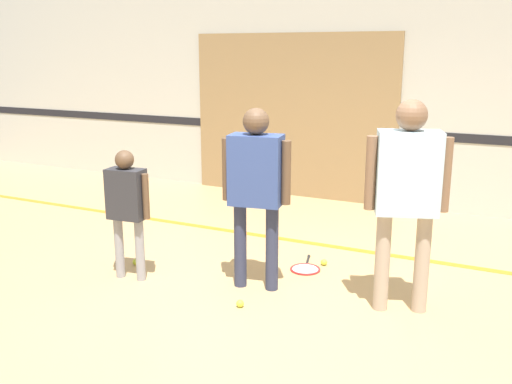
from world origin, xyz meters
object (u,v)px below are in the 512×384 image
person_student_right (407,184)px  racket_spare_on_floor (305,268)px  person_student_left (127,201)px  tennis_ball_near_instructor (240,304)px  tennis_ball_by_spare_racket (324,262)px  person_instructor (256,180)px  tennis_ball_stray_left (136,262)px

person_student_right → racket_spare_on_floor: person_student_right is taller
person_student_left → racket_spare_on_floor: bearing=27.5°
person_student_right → tennis_ball_near_instructor: 1.72m
tennis_ball_near_instructor → person_student_left: bearing=174.8°
tennis_ball_near_instructor → tennis_ball_by_spare_racket: bearing=75.4°
person_student_right → tennis_ball_by_spare_racket: bearing=-56.3°
person_student_left → tennis_ball_near_instructor: (1.25, -0.11, -0.74)m
person_instructor → person_student_right: person_student_right is taller
racket_spare_on_floor → tennis_ball_by_spare_racket: (0.13, 0.19, 0.02)m
person_instructor → tennis_ball_by_spare_racket: size_ratio=25.14×
person_student_right → racket_spare_on_floor: (-1.04, 0.51, -1.09)m
tennis_ball_by_spare_racket → tennis_ball_stray_left: same height
racket_spare_on_floor → tennis_ball_near_instructor: size_ratio=8.62×
racket_spare_on_floor → tennis_ball_stray_left: tennis_ball_stray_left is taller
person_instructor → person_student_left: bearing=-173.9°
racket_spare_on_floor → tennis_ball_stray_left: bearing=96.7°
tennis_ball_near_instructor → person_student_right: bearing=23.8°
tennis_ball_by_spare_racket → tennis_ball_stray_left: bearing=-154.5°
tennis_ball_near_instructor → person_instructor: bearing=98.0°
person_student_right → tennis_ball_near_instructor: person_student_right is taller
person_student_left → tennis_ball_near_instructor: size_ratio=18.97×
person_instructor → racket_spare_on_floor: (0.26, 0.62, -1.02)m
person_student_left → person_student_right: size_ratio=0.71×
person_student_right → tennis_ball_near_instructor: size_ratio=26.85×
tennis_ball_near_instructor → tennis_ball_by_spare_racket: size_ratio=1.00×
person_student_right → tennis_ball_near_instructor: bearing=4.9°
person_student_left → person_student_right: bearing=4.1°
tennis_ball_stray_left → tennis_ball_by_spare_racket: bearing=25.5°
person_student_right → tennis_ball_stray_left: person_student_right is taller
tennis_ball_near_instructor → tennis_ball_stray_left: (-1.42, 0.41, 0.00)m
person_instructor → racket_spare_on_floor: bearing=58.0°
racket_spare_on_floor → tennis_ball_near_instructor: bearing=154.6°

